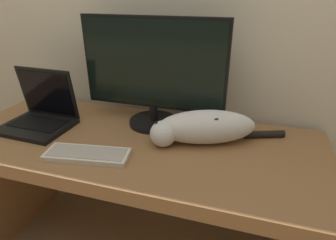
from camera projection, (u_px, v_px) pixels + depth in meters
desk at (137, 167)px, 1.30m from camera, size 1.64×0.66×0.73m
monitor at (153, 73)px, 1.28m from camera, size 0.68×0.24×0.50m
laptop at (40, 115)px, 1.34m from camera, size 0.32×0.26×0.27m
external_keyboard at (87, 154)px, 1.11m from camera, size 0.35×0.17×0.02m
cat at (203, 127)px, 1.18m from camera, size 0.55×0.30×0.15m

